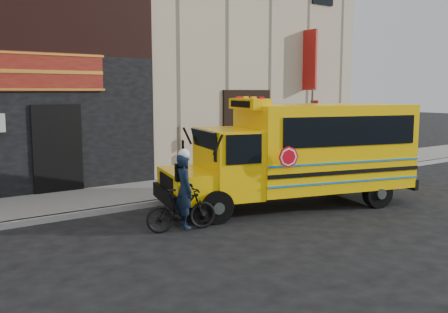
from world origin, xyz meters
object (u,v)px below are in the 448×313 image
Objects in this scene: bicycle at (182,210)px; sign_pole at (312,130)px; school_bus at (303,151)px; cyclist at (184,193)px.

sign_pole is at bearing -55.04° from bicycle.
school_bus is at bearing -139.69° from sign_pole.
sign_pole is 1.90× the size of cyclist.
school_bus is 4.31× the size of cyclist.
school_bus is 4.46× the size of bicycle.
sign_pole is 7.56m from cyclist.
sign_pole reaches higher than school_bus.
bicycle is 0.97× the size of cyclist.
sign_pole reaches higher than cyclist.
school_bus reaches higher than cyclist.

